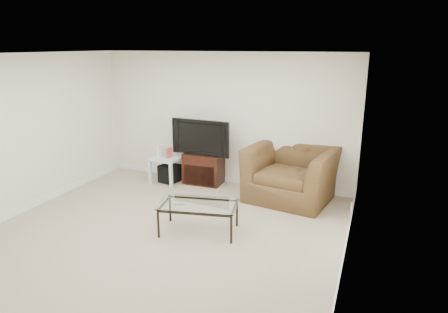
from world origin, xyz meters
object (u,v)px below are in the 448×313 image
at_px(side_table, 167,170).
at_px(coffee_table, 199,218).
at_px(subwoofer, 169,173).
at_px(tv_stand, 204,168).
at_px(recliner, 291,165).
at_px(television, 203,136).

distance_m(side_table, coffee_table, 2.29).
relative_size(side_table, coffee_table, 0.48).
relative_size(side_table, subwoofer, 1.59).
distance_m(tv_stand, recliner, 1.79).
xyz_separation_m(side_table, subwoofer, (0.03, 0.02, -0.07)).
xyz_separation_m(side_table, coffee_table, (1.48, -1.75, -0.04)).
relative_size(television, side_table, 2.04).
height_order(subwoofer, recliner, recliner).
xyz_separation_m(subwoofer, coffee_table, (1.45, -1.77, 0.04)).
relative_size(tv_stand, subwoofer, 2.16).
xyz_separation_m(subwoofer, recliner, (2.40, -0.02, 0.44)).
xyz_separation_m(recliner, coffee_table, (-0.95, -1.75, -0.41)).
bearing_deg(coffee_table, television, 112.11).
bearing_deg(tv_stand, recliner, -7.94).
distance_m(side_table, recliner, 2.46).
distance_m(tv_stand, coffee_table, 2.14).
height_order(side_table, subwoofer, side_table).
bearing_deg(tv_stand, side_table, -161.93).
xyz_separation_m(tv_stand, recliner, (1.75, -0.23, 0.32)).
distance_m(tv_stand, side_table, 0.73).
height_order(recliner, coffee_table, recliner).
height_order(subwoofer, coffee_table, coffee_table).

